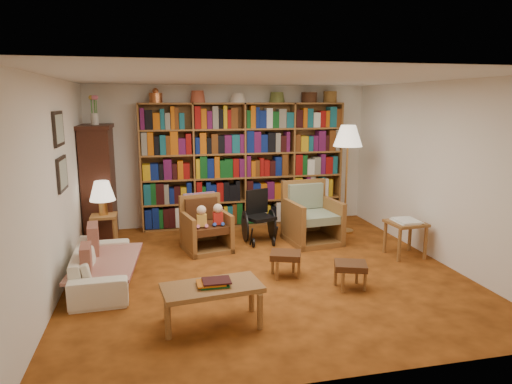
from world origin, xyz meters
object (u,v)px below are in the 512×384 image
object	(u,v)px
sofa	(102,266)
side_table_lamp	(104,224)
side_table_papers	(406,227)
footstool_b	(350,268)
armchair_leather	(206,227)
wheelchair	(259,218)
footstool_a	(286,257)
coffee_table	(212,290)
armchair_sage	(310,219)
floor_lamp	(348,140)

from	to	relation	value
sofa	side_table_lamp	size ratio (longest dim) A/B	2.97
side_table_papers	footstool_b	world-z (taller)	side_table_papers
sofa	armchair_leather	bearing A→B (deg)	-54.20
sofa	wheelchair	bearing A→B (deg)	-61.94
armchair_leather	footstool_a	bearing A→B (deg)	-57.36
wheelchair	coffee_table	world-z (taller)	wheelchair
side_table_papers	footstool_a	distance (m)	1.96
footstool_b	coffee_table	xyz separation A→B (m)	(-1.74, -0.54, 0.10)
side_table_lamp	side_table_papers	world-z (taller)	side_table_papers
side_table_lamp	side_table_papers	distance (m)	4.48
side_table_papers	armchair_sage	bearing A→B (deg)	136.74
wheelchair	footstool_a	xyz separation A→B (m)	(-0.01, -1.59, -0.11)
armchair_sage	footstool_b	xyz separation A→B (m)	(-0.17, -1.94, -0.10)
footstool_a	footstool_b	size ratio (longest dim) A/B	1.02
armchair_leather	coffee_table	xyz separation A→B (m)	(-0.22, -2.43, 0.02)
side_table_lamp	armchair_leather	world-z (taller)	armchair_leather
side_table_lamp	armchair_sage	bearing A→B (deg)	-4.81
sofa	armchair_sage	distance (m)	3.30
side_table_lamp	armchair_sage	distance (m)	3.21
wheelchair	footstool_b	bearing A→B (deg)	-73.06
armchair_sage	sofa	bearing A→B (deg)	-159.88
footstool_a	coffee_table	xyz separation A→B (m)	(-1.08, -1.07, 0.10)
footstool_b	footstool_a	bearing A→B (deg)	141.00
sofa	footstool_b	distance (m)	3.04
sofa	side_table_papers	xyz separation A→B (m)	(4.19, 0.11, 0.20)
wheelchair	floor_lamp	world-z (taller)	floor_lamp
side_table_lamp	footstool_b	distance (m)	3.75
coffee_table	wheelchair	bearing A→B (deg)	67.61
armchair_leather	side_table_lamp	bearing A→B (deg)	167.99
sofa	footstool_a	size ratio (longest dim) A/B	3.41
side_table_lamp	coffee_table	distance (m)	3.04
armchair_sage	footstool_a	distance (m)	1.63
side_table_lamp	wheelchair	size ratio (longest dim) A/B	0.66
side_table_papers	wheelchair	bearing A→B (deg)	147.70
floor_lamp	footstool_a	xyz separation A→B (m)	(-1.58, -1.75, -1.32)
side_table_lamp	floor_lamp	size ratio (longest dim) A/B	0.29
wheelchair	floor_lamp	xyz separation A→B (m)	(1.57, 0.17, 1.21)
wheelchair	footstool_b	distance (m)	2.22
side_table_papers	footstool_a	world-z (taller)	side_table_papers
armchair_leather	armchair_sage	world-z (taller)	armchair_sage
armchair_leather	footstool_b	world-z (taller)	armchair_leather
armchair_sage	footstool_b	size ratio (longest dim) A/B	2.07
sofa	wheelchair	xyz separation A→B (m)	(2.28, 1.32, 0.14)
sofa	armchair_leather	distance (m)	1.78
side_table_lamp	footstool_b	world-z (taller)	side_table_lamp
side_table_papers	footstool_a	size ratio (longest dim) A/B	1.16
floor_lamp	side_table_papers	bearing A→B (deg)	-76.08
wheelchair	footstool_a	bearing A→B (deg)	-90.39
footstool_a	floor_lamp	bearing A→B (deg)	48.04
side_table_papers	footstool_b	distance (m)	1.57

